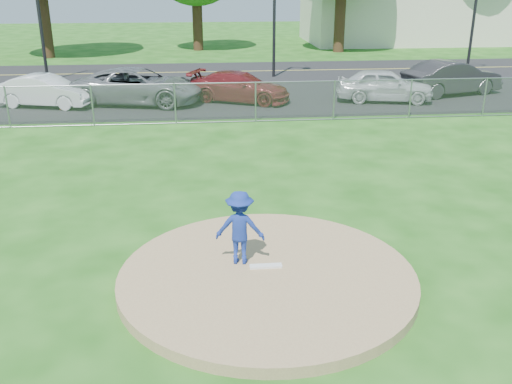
% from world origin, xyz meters
% --- Properties ---
extents(ground, '(120.00, 120.00, 0.00)m').
position_xyz_m(ground, '(0.00, 10.00, 0.00)').
color(ground, '#185011').
rests_on(ground, ground).
extents(pitchers_mound, '(5.40, 5.40, 0.20)m').
position_xyz_m(pitchers_mound, '(0.00, 0.00, 0.10)').
color(pitchers_mound, '#9D7E56').
rests_on(pitchers_mound, ground).
extents(pitching_rubber, '(0.60, 0.15, 0.04)m').
position_xyz_m(pitching_rubber, '(0.00, 0.20, 0.22)').
color(pitching_rubber, white).
rests_on(pitching_rubber, pitchers_mound).
extents(chain_link_fence, '(40.00, 0.06, 1.50)m').
position_xyz_m(chain_link_fence, '(0.00, 12.00, 0.75)').
color(chain_link_fence, gray).
rests_on(chain_link_fence, ground).
extents(parking_lot, '(50.00, 8.00, 0.01)m').
position_xyz_m(parking_lot, '(0.00, 16.50, 0.01)').
color(parking_lot, black).
rests_on(parking_lot, ground).
extents(street, '(60.00, 7.00, 0.01)m').
position_xyz_m(street, '(0.00, 24.00, 0.00)').
color(street, black).
rests_on(street, ground).
extents(commercial_building, '(16.40, 9.40, 4.30)m').
position_xyz_m(commercial_building, '(16.00, 38.00, 2.16)').
color(commercial_building, beige).
rests_on(commercial_building, ground).
extents(traffic_signal_left, '(1.28, 0.20, 5.60)m').
position_xyz_m(traffic_signal_left, '(-8.76, 22.00, 3.36)').
color(traffic_signal_left, black).
rests_on(traffic_signal_left, ground).
extents(traffic_signal_right, '(1.28, 0.20, 5.60)m').
position_xyz_m(traffic_signal_right, '(14.24, 22.00, 3.36)').
color(traffic_signal_right, black).
rests_on(traffic_signal_right, ground).
extents(pitcher, '(0.99, 0.68, 1.41)m').
position_xyz_m(pitcher, '(-0.46, 0.46, 0.91)').
color(pitcher, navy).
rests_on(pitcher, pitchers_mound).
extents(traffic_cone, '(0.31, 0.31, 0.60)m').
position_xyz_m(traffic_cone, '(-6.67, 14.94, 0.31)').
color(traffic_cone, '#F5520C').
rests_on(traffic_cone, parking_lot).
extents(parked_car_white, '(4.22, 2.42, 1.32)m').
position_xyz_m(parked_car_white, '(-7.50, 15.53, 0.67)').
color(parked_car_white, white).
rests_on(parked_car_white, parking_lot).
extents(parked_car_gray, '(5.87, 3.69, 1.51)m').
position_xyz_m(parked_car_gray, '(-3.69, 15.71, 0.77)').
color(parked_car_gray, slate).
rests_on(parked_car_gray, parking_lot).
extents(parked_car_darkred, '(4.77, 3.47, 1.28)m').
position_xyz_m(parked_car_darkred, '(0.68, 15.71, 0.65)').
color(parked_car_darkred, maroon).
rests_on(parked_car_darkred, parking_lot).
extents(parked_car_pearl, '(4.40, 2.47, 1.41)m').
position_xyz_m(parked_car_pearl, '(6.98, 15.11, 0.72)').
color(parked_car_pearl, silver).
rests_on(parked_car_pearl, parking_lot).
extents(parked_car_charcoal, '(4.97, 2.94, 1.55)m').
position_xyz_m(parked_car_charcoal, '(10.54, 16.30, 0.78)').
color(parked_car_charcoal, '#272729').
rests_on(parked_car_charcoal, parking_lot).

